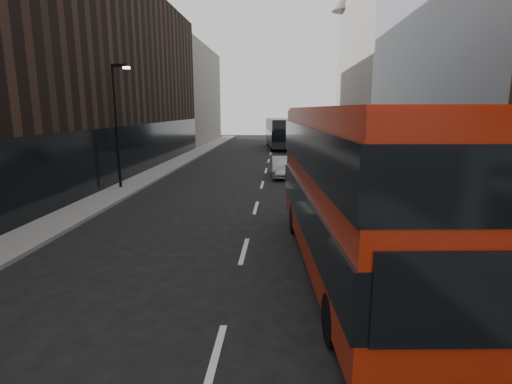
% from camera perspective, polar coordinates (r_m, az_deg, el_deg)
% --- Properties ---
extents(sidewalk_right, '(3.00, 80.00, 0.15)m').
position_cam_1_polar(sidewalk_right, '(30.63, 15.54, 2.69)').
color(sidewalk_right, slate).
rests_on(sidewalk_right, ground).
extents(sidewalk_left, '(2.00, 80.00, 0.15)m').
position_cam_1_polar(sidewalk_left, '(31.37, -13.42, 3.00)').
color(sidewalk_left, slate).
rests_on(sidewalk_left, ground).
extents(building_modern_block, '(5.03, 22.00, 20.00)m').
position_cam_1_polar(building_modern_block, '(28.10, 27.02, 21.27)').
color(building_modern_block, gray).
rests_on(building_modern_block, ground).
extents(building_victorian, '(6.50, 24.00, 21.00)m').
position_cam_1_polar(building_victorian, '(49.93, 16.18, 17.02)').
color(building_victorian, slate).
rests_on(building_victorian, ground).
extents(building_left_mid, '(5.00, 24.00, 14.00)m').
position_cam_1_polar(building_left_mid, '(36.97, -16.98, 14.86)').
color(building_left_mid, black).
rests_on(building_left_mid, ground).
extents(building_left_far, '(5.00, 20.00, 13.00)m').
position_cam_1_polar(building_left_far, '(58.07, -9.17, 13.39)').
color(building_left_far, slate).
rests_on(building_left_far, ground).
extents(street_lamp, '(1.06, 0.22, 7.00)m').
position_cam_1_polar(street_lamp, '(24.53, -19.21, 9.98)').
color(street_lamp, black).
rests_on(street_lamp, sidewalk_left).
extents(red_bus, '(3.61, 11.84, 4.72)m').
position_cam_1_polar(red_bus, '(11.52, 13.47, 1.23)').
color(red_bus, '#9C1D09').
rests_on(red_bus, ground).
extents(grey_bus, '(3.67, 11.10, 3.53)m').
position_cam_1_polar(grey_bus, '(49.21, 3.28, 8.48)').
color(grey_bus, black).
rests_on(grey_bus, ground).
extents(car_a, '(2.08, 4.70, 1.57)m').
position_cam_1_polar(car_a, '(19.52, 11.56, 0.05)').
color(car_a, black).
rests_on(car_a, ground).
extents(car_b, '(1.74, 4.38, 1.42)m').
position_cam_1_polar(car_b, '(28.07, 3.81, 3.61)').
color(car_b, gray).
rests_on(car_b, ground).
extents(car_c, '(2.16, 4.84, 1.38)m').
position_cam_1_polar(car_c, '(32.80, 6.63, 4.70)').
color(car_c, black).
rests_on(car_c, ground).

